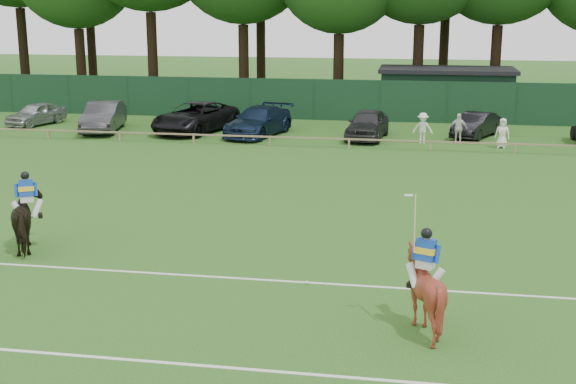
% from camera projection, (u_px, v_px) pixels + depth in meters
% --- Properties ---
extents(ground, '(160.00, 160.00, 0.00)m').
position_uv_depth(ground, '(252.00, 266.00, 21.20)').
color(ground, '#1E4C14').
rests_on(ground, ground).
extents(horse_dark, '(1.94, 2.35, 1.82)m').
position_uv_depth(horse_dark, '(29.00, 219.00, 22.46)').
color(horse_dark, black).
rests_on(horse_dark, ground).
extents(horse_chestnut, '(2.01, 2.11, 1.84)m').
position_uv_depth(horse_chestnut, '(424.00, 291.00, 16.87)').
color(horse_chestnut, maroon).
rests_on(horse_chestnut, ground).
extents(sedan_silver, '(2.66, 4.21, 1.33)m').
position_uv_depth(sedan_silver, '(36.00, 114.00, 45.21)').
color(sedan_silver, '#A4A5A9').
rests_on(sedan_silver, ground).
extents(sedan_grey, '(2.67, 5.22, 1.64)m').
position_uv_depth(sedan_grey, '(103.00, 117.00, 43.00)').
color(sedan_grey, '#2E2E30').
rests_on(sedan_grey, ground).
extents(suv_black, '(4.33, 6.44, 1.64)m').
position_uv_depth(suv_black, '(195.00, 117.00, 42.78)').
color(suv_black, black).
rests_on(suv_black, ground).
extents(sedan_navy, '(3.43, 5.70, 1.55)m').
position_uv_depth(sedan_navy, '(259.00, 121.00, 41.68)').
color(sedan_navy, '#112037').
rests_on(sedan_navy, ground).
extents(hatch_grey, '(2.31, 4.73, 1.56)m').
position_uv_depth(hatch_grey, '(367.00, 124.00, 40.68)').
color(hatch_grey, '#2A2A2D').
rests_on(hatch_grey, ground).
extents(estate_black, '(2.92, 4.21, 1.32)m').
position_uv_depth(estate_black, '(476.00, 125.00, 41.15)').
color(estate_black, black).
rests_on(estate_black, ground).
extents(spectator_left, '(1.02, 0.59, 1.57)m').
position_uv_depth(spectator_left, '(423.00, 128.00, 39.40)').
color(spectator_left, silver).
rests_on(spectator_left, ground).
extents(spectator_mid, '(0.91, 0.39, 1.54)m').
position_uv_depth(spectator_mid, '(458.00, 128.00, 39.42)').
color(spectator_mid, white).
rests_on(spectator_mid, ground).
extents(spectator_right, '(0.83, 0.66, 1.48)m').
position_uv_depth(spectator_right, '(502.00, 133.00, 38.12)').
color(spectator_right, white).
rests_on(spectator_right, ground).
extents(rider_dark, '(0.87, 0.63, 1.41)m').
position_uv_depth(rider_dark, '(26.00, 193.00, 22.25)').
color(rider_dark, silver).
rests_on(rider_dark, ground).
extents(rider_chestnut, '(0.91, 0.76, 2.05)m').
position_uv_depth(rider_chestnut, '(425.00, 256.00, 16.67)').
color(rider_chestnut, silver).
rests_on(rider_chestnut, ground).
extents(polo_ball, '(0.09, 0.09, 0.09)m').
position_uv_depth(polo_ball, '(307.00, 282.00, 19.86)').
color(polo_ball, silver).
rests_on(polo_ball, ground).
extents(pitch_lines, '(60.00, 5.10, 0.01)m').
position_uv_depth(pitch_lines, '(219.00, 316.00, 17.85)').
color(pitch_lines, silver).
rests_on(pitch_lines, ground).
extents(pitch_rail, '(62.10, 0.10, 0.50)m').
position_uv_depth(pitch_rail, '(329.00, 139.00, 38.31)').
color(pitch_rail, '#997F5B').
rests_on(pitch_rail, ground).
extents(perimeter_fence, '(92.08, 0.08, 2.50)m').
position_uv_depth(perimeter_fence, '(347.00, 100.00, 46.72)').
color(perimeter_fence, '#14351E').
rests_on(perimeter_fence, ground).
extents(utility_shed, '(8.40, 4.40, 3.04)m').
position_uv_depth(utility_shed, '(446.00, 92.00, 48.54)').
color(utility_shed, '#14331E').
rests_on(utility_shed, ground).
extents(tree_row, '(96.00, 12.00, 21.00)m').
position_uv_depth(tree_row, '(385.00, 105.00, 54.35)').
color(tree_row, '#26561C').
rests_on(tree_row, ground).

